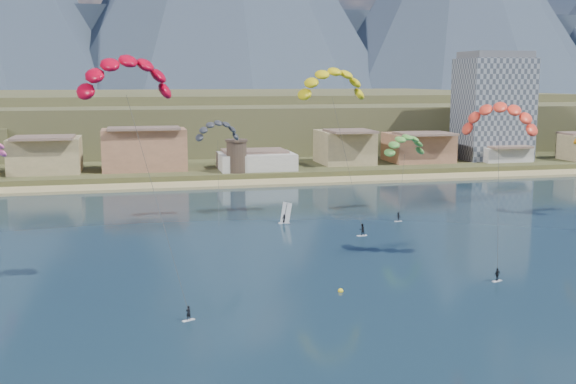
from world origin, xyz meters
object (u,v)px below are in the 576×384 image
Objects in this scene: kitesurfer_green at (405,142)px; kitesurfer_orange at (500,114)px; buoy at (341,291)px; watchtower at (237,156)px; kitesurfer_yellow at (332,79)px; windsurfer at (285,217)px; kitesurfer_red at (126,70)px; apartment_tower at (493,106)px.

kitesurfer_orange is at bearing -92.27° from kitesurfer_green.
kitesurfer_green reaches higher than buoy.
kitesurfer_green reaches higher than watchtower.
buoy is (-26.30, -10.17, -21.00)m from kitesurfer_orange.
watchtower is 58.19m from kitesurfer_yellow.
kitesurfer_green is (16.02, 3.74, -12.20)m from kitesurfer_yellow.
watchtower is 56.66m from windsurfer.
windsurfer is (27.25, 37.67, -25.74)m from kitesurfer_red.
watchtower is at bearing 105.34° from kitesurfer_orange.
kitesurfer_yellow is at bearing -166.88° from kitesurfer_green.
kitesurfer_yellow is 20.49m from kitesurfer_green.
windsurfer is (-9.47, -2.48, -24.71)m from kitesurfer_yellow.
kitesurfer_orange reaches higher than buoy.
kitesurfer_green is at bearing 39.77° from kitesurfer_red.
kitesurfer_green is at bearing 13.71° from windsurfer.
kitesurfer_yellow is 52.79m from buoy.
apartment_tower reaches higher than windsurfer.
apartment_tower is 82.02m from watchtower.
apartment_tower reaches higher than watchtower.
watchtower is (-80.00, -14.00, -11.45)m from apartment_tower.
kitesurfer_red is at bearing 170.07° from buoy.
kitesurfer_red is 51.89m from kitesurfer_orange.
windsurfer is 5.67× the size of buoy.
kitesurfer_red is 0.99× the size of kitesurfer_yellow.
apartment_tower is at bearing 61.40° from kitesurfer_orange.
watchtower is 92.74m from kitesurfer_orange.
windsurfer is 42.11m from buoy.
watchtower is at bearing 117.14° from kitesurfer_green.
kitesurfer_green is (25.73, -50.21, 7.34)m from watchtower.
kitesurfer_yellow is 26.57m from windsurfer.
watchtower is at bearing 100.20° from kitesurfer_yellow.
kitesurfer_red is at bearing -173.54° from kitesurfer_orange.
watchtower is at bearing -170.07° from apartment_tower.
apartment_tower is 1.05× the size of kitesurfer_yellow.
kitesurfer_red is 53.14m from windsurfer.
kitesurfer_yellow reaches higher than kitesurfer_orange.
kitesurfer_green is at bearing 87.73° from kitesurfer_orange.
kitesurfer_yellow is 37.60m from kitesurfer_orange.
watchtower reaches higher than buoy.
kitesurfer_yellow reaches higher than windsurfer.
kitesurfer_orange is 44.58m from windsurfer.
apartment_tower is 107.69m from windsurfer.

